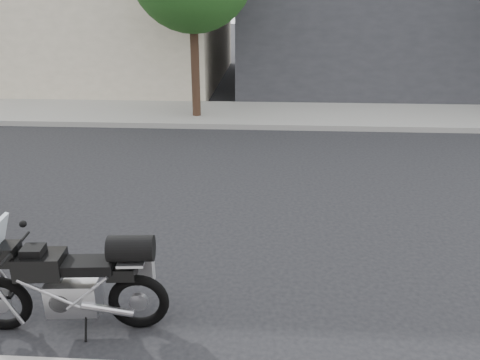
# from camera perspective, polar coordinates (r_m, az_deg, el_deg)

# --- Properties ---
(ground) EXTENTS (120.00, 120.00, 0.00)m
(ground) POSITION_cam_1_polar(r_m,az_deg,el_deg) (8.21, 2.52, -3.12)
(ground) COLOR black
(ground) RESTS_ON ground
(far_sidewalk) EXTENTS (44.00, 3.00, 0.15)m
(far_sidewalk) POSITION_cam_1_polar(r_m,az_deg,el_deg) (14.37, 3.01, 7.96)
(far_sidewalk) COLOR gray
(far_sidewalk) RESTS_ON ground
(motorcycle) EXTENTS (2.14, 0.80, 1.35)m
(motorcycle) POSITION_cam_1_polar(r_m,az_deg,el_deg) (5.38, -18.79, -11.58)
(motorcycle) COLOR black
(motorcycle) RESTS_ON ground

